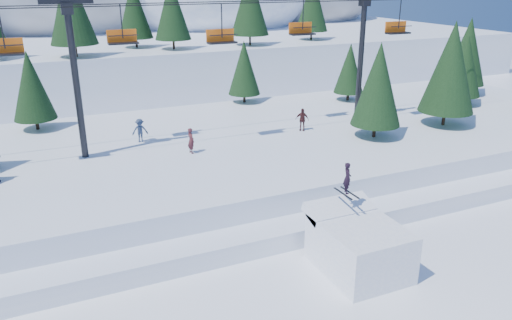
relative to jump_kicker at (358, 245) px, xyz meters
name	(u,v)px	position (x,y,z in m)	size (l,w,h in m)	color
ground	(342,303)	(-2.28, -2.18, -1.36)	(160.00, 160.00, 0.00)	white
mid_shelf	(212,156)	(-2.28, 15.82, -0.11)	(70.00, 22.00, 2.50)	white
berm	(268,219)	(-2.28, 5.82, -0.81)	(70.00, 6.00, 1.10)	white
mountain_ridge	(67,5)	(-7.36, 71.20, 8.28)	(119.00, 60.00, 26.46)	white
jump_kicker	(358,245)	(0.00, 0.00, 0.00)	(3.71, 5.05, 5.24)	white
chairlift	(218,47)	(-1.51, 15.87, 7.96)	(46.28, 3.21, 10.28)	black
conifer_stand	(260,82)	(1.82, 16.04, 5.14)	(62.36, 17.85, 8.35)	black
distant_skiers	(221,128)	(-1.45, 15.78, 2.01)	(32.05, 4.97, 1.80)	#2A3853
banner_near	(375,235)	(2.39, 1.72, -0.82)	(2.60, 1.24, 0.90)	black
banner_far	(435,194)	(9.29, 4.58, -0.82)	(2.86, 0.19, 0.90)	black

